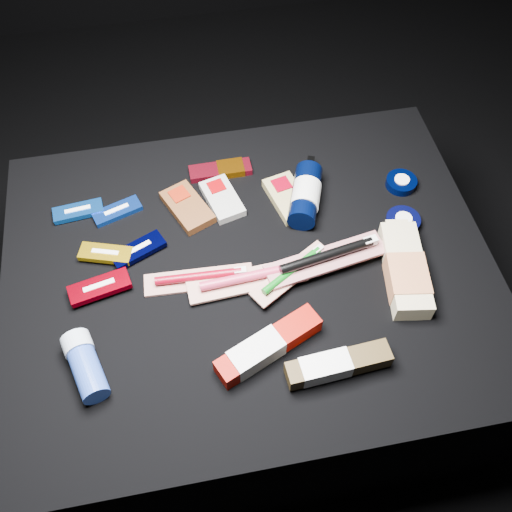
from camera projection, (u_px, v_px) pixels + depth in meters
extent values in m
plane|color=black|center=(251.00, 352.00, 1.47)|extent=(3.00, 3.00, 0.00)
cube|color=black|center=(250.00, 315.00, 1.31)|extent=(0.98, 0.78, 0.40)
cube|color=#10389F|center=(117.00, 211.00, 1.21)|extent=(0.11, 0.07, 0.01)
cube|color=white|center=(117.00, 211.00, 1.21)|extent=(0.05, 0.03, 0.01)
cube|color=#1050B2|center=(78.00, 211.00, 1.21)|extent=(0.11, 0.05, 0.01)
cube|color=silver|center=(78.00, 211.00, 1.21)|extent=(0.05, 0.02, 0.01)
cube|color=black|center=(138.00, 250.00, 1.15)|extent=(0.12, 0.08, 0.01)
cube|color=white|center=(138.00, 250.00, 1.15)|extent=(0.06, 0.03, 0.01)
cube|color=gold|center=(106.00, 254.00, 1.14)|extent=(0.11, 0.07, 0.01)
cube|color=silver|center=(106.00, 253.00, 1.14)|extent=(0.05, 0.03, 0.01)
cube|color=#8A000E|center=(100.00, 287.00, 1.09)|extent=(0.12, 0.07, 0.01)
cube|color=silver|center=(100.00, 287.00, 1.09)|extent=(0.06, 0.02, 0.02)
cube|color=#573016|center=(187.00, 207.00, 1.22)|extent=(0.11, 0.14, 0.02)
cube|color=maroon|center=(180.00, 197.00, 1.23)|extent=(0.05, 0.05, 0.02)
cube|color=#A3A39C|center=(222.00, 199.00, 1.23)|extent=(0.09, 0.13, 0.02)
cube|color=#780206|center=(217.00, 189.00, 1.24)|extent=(0.04, 0.04, 0.02)
cube|color=#9D8E55|center=(288.00, 198.00, 1.23)|extent=(0.09, 0.14, 0.02)
cube|color=#6B000F|center=(281.00, 187.00, 1.25)|extent=(0.04, 0.04, 0.02)
cube|color=maroon|center=(220.00, 170.00, 1.28)|extent=(0.14, 0.04, 0.01)
cube|color=#B7630A|center=(231.00, 168.00, 1.28)|extent=(0.06, 0.05, 0.02)
cylinder|color=black|center=(305.00, 195.00, 1.21)|extent=(0.11, 0.16, 0.06)
cylinder|color=silver|center=(306.00, 196.00, 1.21)|extent=(0.08, 0.08, 0.06)
cylinder|color=black|center=(310.00, 167.00, 1.25)|extent=(0.03, 0.03, 0.02)
cube|color=black|center=(311.00, 162.00, 1.27)|extent=(0.02, 0.03, 0.01)
cylinder|color=black|center=(401.00, 183.00, 1.26)|extent=(0.07, 0.07, 0.02)
cylinder|color=white|center=(401.00, 182.00, 1.25)|extent=(0.03, 0.03, 0.02)
cylinder|color=black|center=(403.00, 221.00, 1.19)|extent=(0.07, 0.07, 0.02)
cylinder|color=white|center=(403.00, 221.00, 1.19)|extent=(0.03, 0.03, 0.02)
cube|color=beige|center=(405.00, 270.00, 1.11)|extent=(0.10, 0.21, 0.04)
cube|color=#BE7348|center=(407.00, 279.00, 1.10)|extent=(0.09, 0.10, 0.04)
cube|color=beige|center=(396.00, 228.00, 1.17)|extent=(0.05, 0.03, 0.03)
cylinder|color=#26439D|center=(88.00, 374.00, 0.99)|extent=(0.07, 0.11, 0.05)
cylinder|color=#A5B3C4|center=(77.00, 345.00, 1.02)|extent=(0.06, 0.05, 0.05)
cube|color=beige|center=(199.00, 280.00, 1.12)|extent=(0.22, 0.06, 0.01)
cylinder|color=maroon|center=(198.00, 276.00, 1.11)|extent=(0.17, 0.03, 0.02)
cube|color=silver|center=(240.00, 271.00, 1.12)|extent=(0.02, 0.02, 0.01)
cube|color=silver|center=(247.00, 281.00, 1.11)|extent=(0.24, 0.07, 0.01)
cylinder|color=#AD2B48|center=(247.00, 277.00, 1.10)|extent=(0.19, 0.03, 0.02)
cube|color=white|center=(292.00, 267.00, 1.11)|extent=(0.03, 0.02, 0.01)
cube|color=silver|center=(292.00, 273.00, 1.11)|extent=(0.18, 0.13, 0.01)
cylinder|color=#075B10|center=(292.00, 270.00, 1.10)|extent=(0.13, 0.09, 0.01)
cube|color=beige|center=(318.00, 250.00, 1.13)|extent=(0.02, 0.02, 0.01)
cube|color=#AEA6A2|center=(326.00, 259.00, 1.12)|extent=(0.25, 0.10, 0.01)
cylinder|color=black|center=(327.00, 255.00, 1.11)|extent=(0.19, 0.05, 0.02)
cube|color=silver|center=(370.00, 241.00, 1.13)|extent=(0.03, 0.02, 0.01)
cube|color=#8D0800|center=(269.00, 346.00, 1.02)|extent=(0.21, 0.13, 0.04)
cube|color=beige|center=(256.00, 353.00, 1.01)|extent=(0.11, 0.08, 0.04)
cube|color=#3B2C13|center=(338.00, 364.00, 1.00)|extent=(0.19, 0.05, 0.03)
cube|color=silver|center=(325.00, 367.00, 0.99)|extent=(0.09, 0.05, 0.04)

